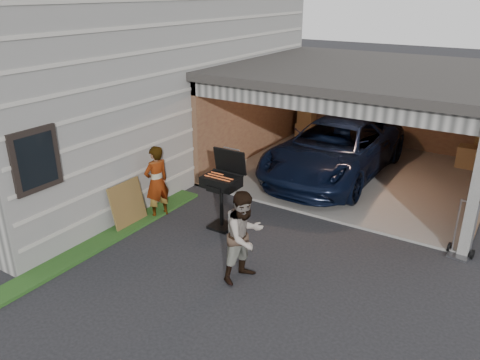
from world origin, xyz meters
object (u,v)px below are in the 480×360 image
Objects in this scene: propane_tank at (235,222)px; plywood_panel at (128,204)px; man at (245,236)px; bbq_grill at (222,184)px; minivan at (334,151)px; woman at (157,182)px; hand_truck at (461,246)px.

propane_tank is 2.31m from plywood_panel.
man is 1.97m from bbq_grill.
propane_tank is (-0.53, -3.98, -0.51)m from minivan.
hand_truck is at bearing 119.70° from woman.
plywood_panel is (-2.09, -0.96, 0.26)m from propane_tank.
hand_truck is (4.45, 1.43, -0.77)m from bbq_grill.
woman is 3.08m from man.
minivan is 3.22× the size of man.
man reaches higher than minivan.
woman reaches higher than minivan.
woman is 1.96m from propane_tank.
minivan is 4.89m from woman.
minivan is at bearing 153.10° from hand_truck.
man is 1.69× the size of plywood_panel.
plywood_panel is at bearing -6.80° from woman.
woman is 0.98× the size of bbq_grill.
bbq_grill is at bearing 60.94° from man.
hand_truck is (3.05, 2.80, -0.60)m from man.
plywood_panel is (-2.61, -4.94, -0.25)m from minivan.
bbq_grill is 3.72× the size of propane_tank.
man reaches higher than plywood_panel.
plywood_panel is at bearing -150.45° from hand_truck.
propane_tank is (-1.05, 1.32, -0.60)m from man.
minivan is 11.83× the size of propane_tank.
plywood_panel is 0.86× the size of hand_truck.
propane_tank is at bearing -97.09° from minivan.
propane_tank is 0.46× the size of plywood_panel.
hand_truck reaches higher than plywood_panel.
man is 4.19m from hand_truck.
propane_tank is at bearing -152.13° from hand_truck.
propane_tank is 0.40× the size of hand_truck.
bbq_grill is at bearing 171.82° from propane_tank.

